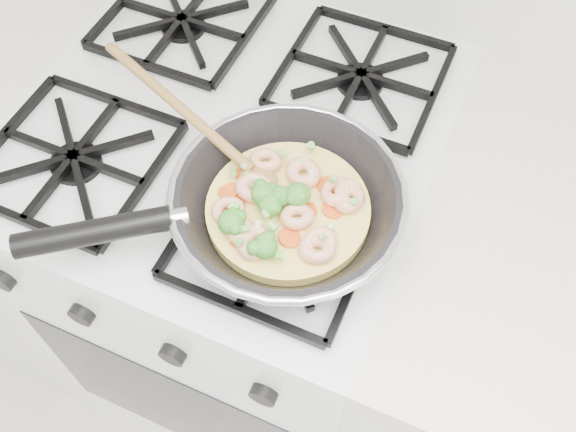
% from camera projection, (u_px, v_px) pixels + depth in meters
% --- Properties ---
extents(stove, '(0.60, 0.60, 0.92)m').
position_uv_depth(stove, '(243.00, 269.00, 1.28)').
color(stove, white).
rests_on(stove, ground).
extents(skillet, '(0.45, 0.34, 0.09)m').
position_uv_depth(skillet, '(282.00, 205.00, 0.77)').
color(skillet, black).
rests_on(skillet, stove).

